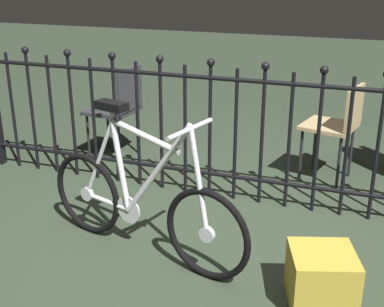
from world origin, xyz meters
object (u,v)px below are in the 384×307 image
at_px(bicycle, 142,203).
at_px(display_crate, 321,278).
at_px(chair_tan, 338,122).
at_px(chair_charcoal, 119,104).

relative_size(bicycle, display_crate, 4.37).
bearing_deg(chair_tan, bicycle, -122.86).
bearing_deg(bicycle, chair_tan, 57.14).
relative_size(bicycle, chair_charcoal, 1.73).
distance_m(bicycle, display_crate, 1.12).
relative_size(chair_tan, chair_charcoal, 0.96).
height_order(bicycle, chair_tan, bicycle).
relative_size(chair_charcoal, display_crate, 2.52).
height_order(bicycle, display_crate, bicycle).
distance_m(chair_tan, display_crate, 1.74).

